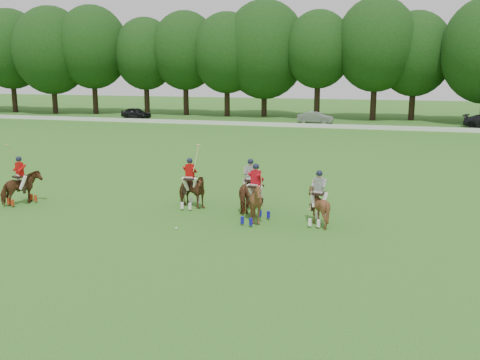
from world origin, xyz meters
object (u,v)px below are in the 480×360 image
(car_left, at_px, (136,113))
(polo_red_c, at_px, (256,201))
(polo_red_b, at_px, (190,190))
(polo_stripe_b, at_px, (318,206))
(car_mid, at_px, (315,118))
(polo_stripe_a, at_px, (250,192))
(polo_ball, at_px, (176,228))
(polo_red_a, at_px, (21,187))

(car_left, distance_m, polo_red_c, 47.11)
(polo_red_b, bearing_deg, polo_stripe_b, -10.54)
(car_left, height_order, car_mid, car_left)
(polo_red_c, xyz_separation_m, polo_stripe_a, (-0.66, 1.69, -0.06))
(car_mid, distance_m, polo_ball, 41.57)
(polo_red_c, relative_size, polo_stripe_a, 1.05)
(polo_red_b, relative_size, polo_stripe_b, 1.27)
(polo_red_b, height_order, polo_stripe_b, polo_red_b)
(polo_red_b, bearing_deg, polo_ball, -78.75)
(polo_stripe_b, xyz_separation_m, polo_ball, (-5.22, -2.16, -0.74))
(polo_red_a, xyz_separation_m, polo_ball, (8.31, -1.69, -0.76))
(polo_stripe_a, xyz_separation_m, polo_stripe_b, (3.14, -1.29, -0.05))
(polo_stripe_b, bearing_deg, polo_ball, -157.56)
(polo_red_c, distance_m, polo_stripe_b, 2.51)
(polo_red_a, distance_m, polo_red_c, 11.06)
(car_mid, relative_size, polo_red_a, 1.42)
(polo_red_b, height_order, polo_stripe_a, polo_red_b)
(polo_red_a, xyz_separation_m, polo_stripe_b, (13.54, 0.47, -0.02))
(polo_red_a, bearing_deg, polo_ball, -11.48)
(polo_red_a, distance_m, polo_stripe_b, 13.55)
(polo_stripe_b, bearing_deg, polo_red_b, 169.46)
(polo_ball, bearing_deg, car_left, 118.35)
(car_mid, xyz_separation_m, polo_ball, (0.33, -41.57, -0.60))
(polo_ball, bearing_deg, polo_stripe_b, 22.44)
(car_left, distance_m, polo_red_a, 42.30)
(polo_ball, bearing_deg, polo_red_a, 168.52)
(polo_red_c, distance_m, polo_stripe_a, 1.82)
(polo_red_b, relative_size, polo_stripe_a, 1.21)
(polo_red_c, bearing_deg, polo_red_b, 156.20)
(car_mid, relative_size, polo_stripe_a, 1.70)
(car_mid, bearing_deg, polo_red_c, -172.12)
(polo_red_b, relative_size, polo_red_c, 1.15)
(polo_stripe_a, relative_size, polo_stripe_b, 1.05)
(polo_red_a, relative_size, polo_ball, 30.87)
(polo_stripe_b, bearing_deg, car_left, 125.06)
(car_mid, relative_size, polo_stripe_b, 1.78)
(car_left, bearing_deg, car_mid, -77.78)
(polo_red_b, bearing_deg, polo_red_c, -23.80)
(car_left, bearing_deg, polo_red_b, -138.17)
(polo_stripe_a, bearing_deg, polo_stripe_b, -22.29)
(car_mid, relative_size, polo_ball, 43.73)
(polo_stripe_b, relative_size, polo_ball, 24.60)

